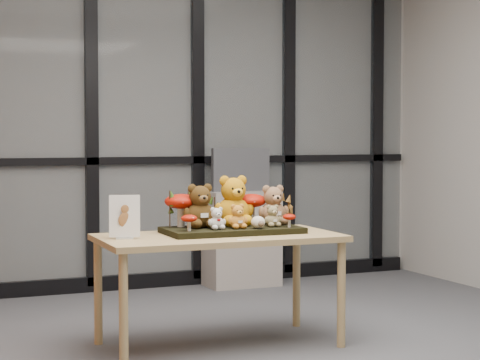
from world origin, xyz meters
name	(u,v)px	position (x,y,z in m)	size (l,w,h in m)	color
floor	(276,359)	(0.00, 0.00, 0.00)	(5.00, 5.00, 0.00)	#58585D
room_shell	(277,59)	(0.00, 0.00, 1.68)	(5.00, 5.00, 5.00)	#AFACA5
glass_partition	(146,115)	(0.00, 2.47, 1.42)	(4.90, 0.06, 2.78)	#2D383F
display_table	(219,246)	(-0.18, 0.41, 0.60)	(1.44, 0.74, 0.67)	tan
diorama_tray	(232,230)	(-0.08, 0.46, 0.68)	(0.82, 0.41, 0.04)	black
bear_pooh_yellow	(233,198)	(-0.03, 0.56, 0.87)	(0.26, 0.23, 0.34)	orange
bear_brown_medium	(200,204)	(-0.26, 0.52, 0.85)	(0.22, 0.20, 0.29)	#402A0E
bear_tan_back	(273,203)	(0.22, 0.52, 0.84)	(0.21, 0.19, 0.27)	#896140
bear_small_yellow	(237,215)	(-0.08, 0.38, 0.78)	(0.12, 0.11, 0.16)	orange
bear_white_bow	(217,217)	(-0.21, 0.39, 0.77)	(0.11, 0.10, 0.15)	silver
bear_beige_small	(273,215)	(0.16, 0.40, 0.78)	(0.11, 0.10, 0.15)	#8D7E53
plush_cream_hedgehog	(258,222)	(0.04, 0.33, 0.74)	(0.06, 0.06, 0.08)	silver
mushroom_back_left	(181,209)	(-0.35, 0.61, 0.81)	(0.20, 0.20, 0.22)	#991104
mushroom_back_right	(251,207)	(0.11, 0.60, 0.81)	(0.19, 0.19, 0.21)	#991104
mushroom_front_left	(189,222)	(-0.39, 0.37, 0.75)	(0.10, 0.10, 0.11)	#991104
mushroom_front_right	(289,220)	(0.24, 0.33, 0.75)	(0.08, 0.08, 0.09)	#991104
sprig_green_far_left	(170,209)	(-0.43, 0.58, 0.81)	(0.05, 0.05, 0.22)	#1B350C
sprig_green_mid_left	(188,209)	(-0.30, 0.62, 0.81)	(0.05, 0.05, 0.21)	#1B350C
sprig_dry_far_right	(280,204)	(0.28, 0.54, 0.82)	(0.05, 0.05, 0.24)	brown
sprig_dry_mid_right	(289,210)	(0.30, 0.44, 0.79)	(0.05, 0.05, 0.19)	brown
sprig_green_centre	(215,211)	(-0.13, 0.62, 0.79)	(0.05, 0.05, 0.17)	#1B350C
sign_holder	(125,219)	(-0.75, 0.44, 0.78)	(0.18, 0.09, 0.25)	silver
label_card	(244,240)	(-0.15, 0.13, 0.67)	(0.08, 0.03, 0.00)	white
cabinet	(242,238)	(0.76, 2.26, 0.40)	(0.59, 0.35, 0.79)	gray
monitor	(241,170)	(0.76, 2.28, 0.97)	(0.51, 0.05, 0.36)	#4C4E54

